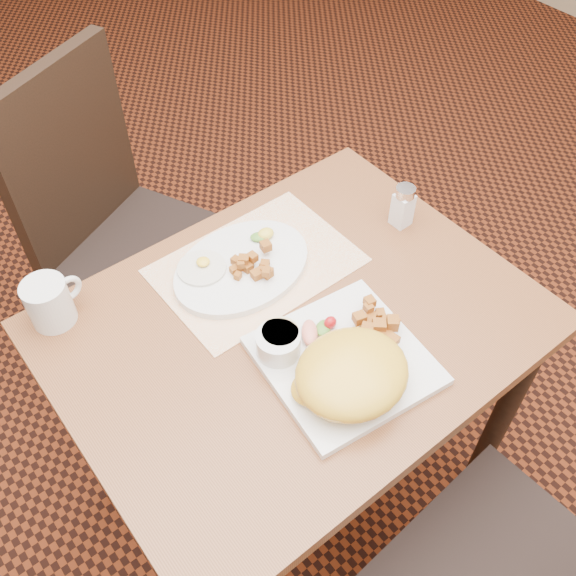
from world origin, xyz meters
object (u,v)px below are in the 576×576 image
(table, at_px, (295,354))
(salt_shaker, at_px, (403,205))
(plate_square, at_px, (344,360))
(coffee_mug, at_px, (50,302))
(plate_oval, at_px, (242,267))
(chair_far, at_px, (118,223))

(table, distance_m, salt_shaker, 0.40)
(plate_square, distance_m, salt_shaker, 0.40)
(salt_shaker, bearing_deg, plate_square, -149.56)
(plate_square, height_order, coffee_mug, coffee_mug)
(coffee_mug, bearing_deg, table, -39.10)
(plate_square, distance_m, plate_oval, 0.30)
(plate_oval, height_order, salt_shaker, salt_shaker)
(plate_square, xyz_separation_m, coffee_mug, (-0.37, 0.42, 0.04))
(chair_far, bearing_deg, coffee_mug, 27.82)
(plate_square, bearing_deg, salt_shaker, 30.44)
(salt_shaker, bearing_deg, coffee_mug, 162.85)
(table, height_order, salt_shaker, salt_shaker)
(table, xyz_separation_m, coffee_mug, (-0.36, 0.29, 0.16))
(plate_square, relative_size, plate_oval, 0.92)
(table, height_order, coffee_mug, coffee_mug)
(table, xyz_separation_m, chair_far, (-0.06, 0.69, -0.10))
(chair_far, bearing_deg, salt_shaker, 98.97)
(table, bearing_deg, plate_square, -86.47)
(chair_far, relative_size, plate_square, 3.46)
(chair_far, bearing_deg, table, 69.97)
(table, distance_m, plate_oval, 0.21)
(chair_far, xyz_separation_m, salt_shaker, (0.41, -0.62, 0.26))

